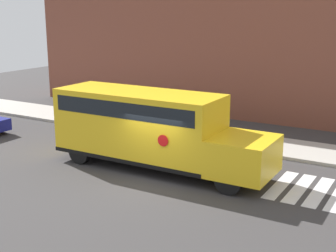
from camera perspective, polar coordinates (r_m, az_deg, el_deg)
The scene contains 4 objects.
ground_plane at distance 18.11m, azimuth -1.73°, elevation -6.63°, with size 60.00×60.00×0.00m, color #3A3838.
sidewalk_strip at distance 23.58m, azimuth 6.65°, elevation -1.57°, with size 44.00×3.00×0.15m.
building_backdrop at distance 28.81m, azimuth 12.30°, elevation 12.01°, with size 32.00×4.00×11.02m.
school_bus at distance 19.06m, azimuth -2.26°, elevation 0.02°, with size 9.23×2.57×3.15m.
Camera 1 is at (8.99, -14.35, 6.42)m, focal length 50.00 mm.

